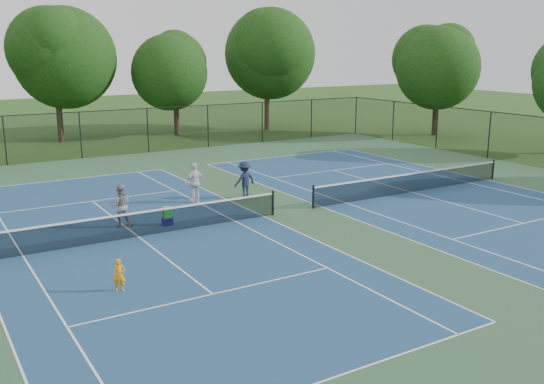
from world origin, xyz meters
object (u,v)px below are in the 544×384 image
bystander_b (245,180)px  ball_crate (167,221)px  instructor (121,206)px  tree_back_d (267,49)px  bystander_a (195,183)px  tree_back_b (54,53)px  ball_hopper (167,212)px  tree_back_c (175,67)px  tree_side_e (438,63)px  child_player (119,275)px

bystander_b → ball_crate: bearing=17.5°
instructor → bystander_b: (6.52, 1.63, 0.01)m
tree_back_d → bystander_a: size_ratio=5.61×
tree_back_d → instructor: bearing=-132.0°
bystander_a → tree_back_b: bearing=-101.5°
tree_back_d → ball_hopper: bearing=-128.7°
tree_back_c → tree_back_d: (8.00, -1.00, 1.34)m
tree_side_e → ball_hopper: bearing=-155.3°
tree_side_e → bystander_b: bearing=-155.7°
instructor → ball_hopper: 1.84m
tree_back_b → bystander_b: size_ratio=5.73×
bystander_a → ball_hopper: (-2.51, -2.86, -0.38)m
tree_back_d → child_player: size_ratio=10.43×
tree_back_c → ball_crate: (-10.46, -24.07, -5.32)m
bystander_a → ball_crate: size_ratio=4.64×
ball_crate → ball_hopper: (0.00, 0.00, 0.38)m
instructor → tree_back_d: bearing=-118.5°
tree_side_e → child_player: size_ratio=8.93×
instructor → bystander_b: bearing=-152.4°
tree_back_c → ball_crate: tree_back_c is taller
ball_crate → ball_hopper: ball_hopper is taller
tree_side_e → tree_back_b: bearing=156.0°
instructor → bystander_a: bearing=-139.9°
tree_back_c → bystander_a: (-7.95, -21.21, -4.56)m
tree_back_c → child_player: 33.36m
tree_back_b → tree_back_c: 9.12m
tree_back_b → tree_back_d: bearing=-6.7°
tree_back_c → tree_side_e: tree_side_e is taller
bystander_b → ball_crate: size_ratio=4.39×
child_player → ball_crate: size_ratio=2.49×
tree_back_b → tree_side_e: 29.56m
tree_back_c → bystander_b: size_ratio=4.80×
tree_back_c → tree_side_e: 21.10m
instructor → bystander_b: 6.72m
tree_back_c → ball_hopper: bearing=-113.5°
child_player → instructor: size_ratio=0.58×
tree_side_e → bystander_b: tree_side_e is taller
tree_back_b → tree_back_d: size_ratio=0.97×
child_player → instructor: bearing=81.9°
tree_back_c → child_player: tree_back_c is taller
bystander_a → tree_back_d: bearing=-142.5°
instructor → tree_back_c: bearing=-104.0°
tree_back_c → ball_crate: size_ratio=21.06×
tree_back_c → tree_back_d: 8.17m
ball_hopper → instructor: bearing=154.7°
tree_back_d → child_player: 36.89m
tree_back_b → bystander_b: bearing=-81.4°
tree_back_d → child_player: (-22.21, -28.76, -6.33)m
bystander_b → tree_back_b: bearing=-90.2°
child_player → bystander_b: bystander_b is taller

